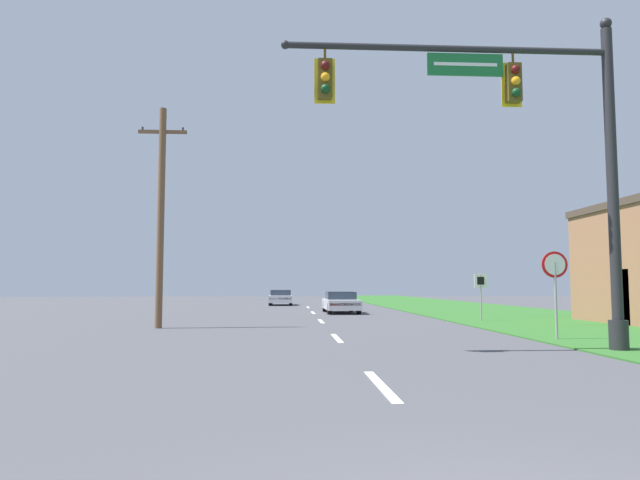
{
  "coord_description": "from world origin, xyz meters",
  "views": [
    {
      "loc": [
        -1.46,
        -2.96,
        1.56
      ],
      "look_at": [
        0.0,
        22.89,
        3.63
      ],
      "focal_mm": 32.0,
      "sensor_mm": 36.0,
      "label": 1
    }
  ],
  "objects_px": {
    "route_sign_post": "(481,286)",
    "car_ahead": "(341,302)",
    "signal_mast": "(536,147)",
    "stop_sign": "(555,275)",
    "far_car": "(281,298)",
    "utility_pole_near": "(161,213)"
  },
  "relations": [
    {
      "from": "signal_mast",
      "to": "far_car",
      "type": "relative_size",
      "value": 1.9
    },
    {
      "from": "stop_sign",
      "to": "utility_pole_near",
      "type": "bearing_deg",
      "value": 156.82
    },
    {
      "from": "car_ahead",
      "to": "stop_sign",
      "type": "xyz_separation_m",
      "value": [
        4.65,
        -16.63,
        1.26
      ]
    },
    {
      "from": "utility_pole_near",
      "to": "route_sign_post",
      "type": "bearing_deg",
      "value": 13.26
    },
    {
      "from": "car_ahead",
      "to": "utility_pole_near",
      "type": "relative_size",
      "value": 0.57
    },
    {
      "from": "route_sign_post",
      "to": "signal_mast",
      "type": "bearing_deg",
      "value": -102.18
    },
    {
      "from": "far_car",
      "to": "car_ahead",
      "type": "bearing_deg",
      "value": -74.92
    },
    {
      "from": "signal_mast",
      "to": "route_sign_post",
      "type": "bearing_deg",
      "value": 77.82
    },
    {
      "from": "stop_sign",
      "to": "route_sign_post",
      "type": "xyz_separation_m",
      "value": [
        0.7,
        8.41,
        -0.34
      ]
    },
    {
      "from": "far_car",
      "to": "stop_sign",
      "type": "distance_m",
      "value": 31.13
    },
    {
      "from": "car_ahead",
      "to": "utility_pole_near",
      "type": "xyz_separation_m",
      "value": [
        -7.77,
        -11.31,
        3.66
      ]
    },
    {
      "from": "car_ahead",
      "to": "far_car",
      "type": "xyz_separation_m",
      "value": [
        -3.6,
        13.36,
        -0.0
      ]
    },
    {
      "from": "stop_sign",
      "to": "utility_pole_near",
      "type": "distance_m",
      "value": 13.73
    },
    {
      "from": "car_ahead",
      "to": "far_car",
      "type": "bearing_deg",
      "value": 105.08
    },
    {
      "from": "car_ahead",
      "to": "utility_pole_near",
      "type": "distance_m",
      "value": 14.2
    },
    {
      "from": "far_car",
      "to": "route_sign_post",
      "type": "bearing_deg",
      "value": -67.47
    },
    {
      "from": "route_sign_post",
      "to": "utility_pole_near",
      "type": "distance_m",
      "value": 13.76
    },
    {
      "from": "signal_mast",
      "to": "utility_pole_near",
      "type": "relative_size",
      "value": 1.0
    },
    {
      "from": "far_car",
      "to": "signal_mast",
      "type": "bearing_deg",
      "value": -78.73
    },
    {
      "from": "route_sign_post",
      "to": "car_ahead",
      "type": "bearing_deg",
      "value": 123.08
    },
    {
      "from": "car_ahead",
      "to": "route_sign_post",
      "type": "xyz_separation_m",
      "value": [
        5.35,
        -8.22,
        0.92
      ]
    },
    {
      "from": "signal_mast",
      "to": "far_car",
      "type": "distance_m",
      "value": 33.7
    }
  ]
}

